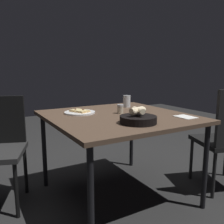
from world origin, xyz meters
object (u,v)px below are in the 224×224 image
(pepper_shaker, at_px, (120,109))
(beer_glass, at_px, (127,102))
(bread_basket, at_px, (138,118))
(dining_table, at_px, (118,121))
(pizza_plate, at_px, (80,112))

(pepper_shaker, bearing_deg, beer_glass, -42.48)
(bread_basket, xyz_separation_m, beer_glass, (0.64, -0.33, 0.01))
(bread_basket, bearing_deg, dining_table, -5.95)
(pizza_plate, relative_size, bread_basket, 1.00)
(bread_basket, bearing_deg, pepper_shaker, -13.29)
(beer_glass, distance_m, pepper_shaker, 0.35)
(bread_basket, relative_size, pepper_shaker, 3.38)
(pizza_plate, height_order, bread_basket, bread_basket)
(bread_basket, relative_size, beer_glass, 2.26)
(dining_table, xyz_separation_m, pepper_shaker, (0.05, -0.05, 0.09))
(beer_glass, bearing_deg, pepper_shaker, 137.52)
(dining_table, distance_m, beer_glass, 0.44)
(dining_table, distance_m, pizza_plate, 0.34)
(pizza_plate, distance_m, bread_basket, 0.59)
(dining_table, height_order, beer_glass, beer_glass)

